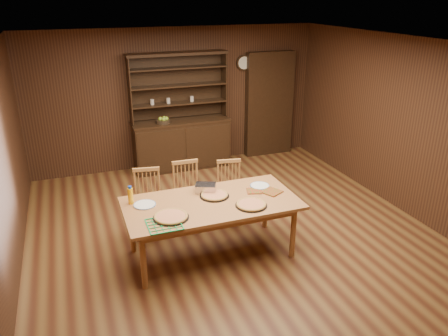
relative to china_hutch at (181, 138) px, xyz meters
name	(u,v)px	position (x,y,z in m)	size (l,w,h in m)	color
floor	(234,235)	(0.00, -2.75, -0.60)	(6.00, 6.00, 0.00)	brown
room_shell	(235,127)	(0.00, -2.75, 0.98)	(6.00, 6.00, 6.00)	white
china_hutch	(181,138)	(0.00, 0.00, 0.00)	(1.84, 0.52, 2.17)	black
doorway	(269,104)	(1.90, 0.15, 0.45)	(1.00, 0.18, 2.10)	black
wall_clock	(244,63)	(1.35, 0.20, 1.30)	(0.30, 0.05, 0.30)	black
dining_table	(211,207)	(-0.43, -3.08, 0.09)	(2.16, 1.08, 0.75)	#A15F38
chair_left	(148,200)	(-1.07, -2.24, -0.10)	(0.44, 0.43, 0.94)	#A9693A
chair_center	(187,192)	(-0.50, -2.21, -0.09)	(0.41, 0.39, 0.96)	#A9693A
chair_right	(230,189)	(0.13, -2.26, -0.12)	(0.43, 0.41, 0.91)	#A9693A
pizza_left	(171,217)	(-1.00, -3.32, 0.17)	(0.42, 0.42, 0.04)	black
pizza_right	(251,204)	(-0.01, -3.35, 0.17)	(0.39, 0.39, 0.04)	black
pizza_center	(214,195)	(-0.34, -2.95, 0.17)	(0.38, 0.38, 0.04)	black
cooling_rack	(164,224)	(-1.11, -3.45, 0.16)	(0.37, 0.37, 0.02)	#0B9444
plate_left	(145,205)	(-1.23, -2.89, 0.16)	(0.28, 0.28, 0.02)	silver
plate_right	(260,186)	(0.33, -2.86, 0.16)	(0.26, 0.26, 0.02)	silver
foil_dish	(206,188)	(-0.41, -2.78, 0.21)	(0.26, 0.19, 0.10)	silver
juice_bottle	(130,195)	(-1.37, -2.79, 0.26)	(0.06, 0.06, 0.23)	#FFB10D
pot_holder_a	(272,192)	(0.39, -3.09, 0.16)	(0.22, 0.22, 0.02)	red
pot_holder_b	(254,191)	(0.19, -2.99, 0.16)	(0.18, 0.18, 0.01)	red
fruit_bowl	(163,121)	(-0.34, -0.07, 0.39)	(0.27, 0.27, 0.12)	black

